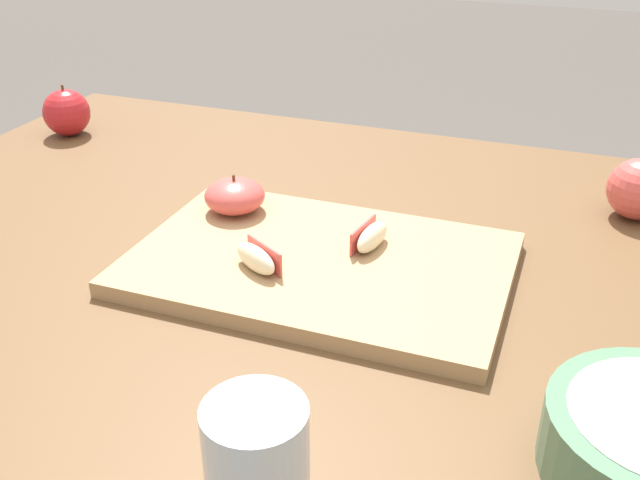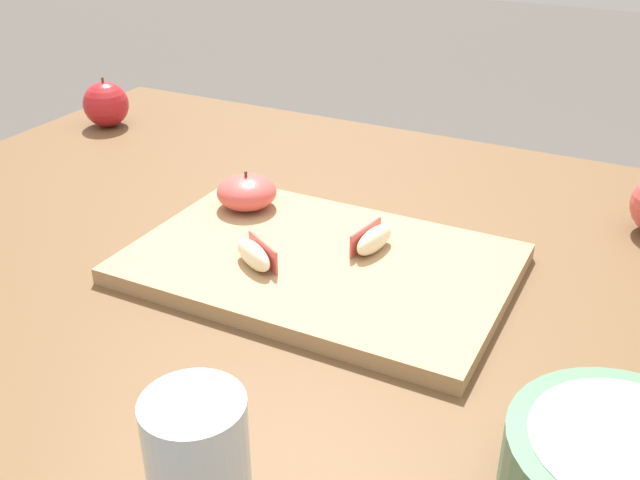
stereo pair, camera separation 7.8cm
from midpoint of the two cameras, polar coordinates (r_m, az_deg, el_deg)
name	(u,v)px [view 2 (the right image)]	position (r m, az deg, el deg)	size (l,w,h in m)	color
dining_table	(297,336)	(0.87, 0.75, -7.58)	(1.20, 0.92, 0.75)	brown
cutting_board	(320,264)	(0.79, 2.81, -1.94)	(0.40, 0.27, 0.02)	#A37F56
apple_half_skin_up	(247,192)	(0.89, -3.26, 3.70)	(0.07, 0.07, 0.05)	#D14C47
apple_wedge_right	(254,255)	(0.76, -2.24, -1.23)	(0.06, 0.05, 0.03)	beige
apple_wedge_middle	(373,240)	(0.80, 6.98, -0.04)	(0.03, 0.06, 0.03)	beige
whole_apple_crimson	(106,104)	(1.26, -14.66, 10.18)	(0.07, 0.07, 0.08)	#B21E23
ceramic_fruit_bowl	(623,471)	(0.58, 26.37, -15.98)	(0.16, 0.16, 0.06)	#4C7556
drinking_glass_water	(199,465)	(0.49, -4.85, -17.28)	(0.07, 0.07, 0.10)	silver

